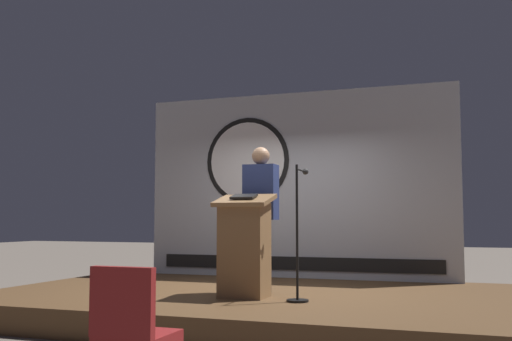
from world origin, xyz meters
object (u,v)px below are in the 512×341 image
at_px(speaker_person, 261,217).
at_px(audience_chair_left, 132,328).
at_px(podium, 244,246).
at_px(microphone_stand, 298,253).

xyz_separation_m(speaker_person, audience_chair_left, (0.34, -3.51, -0.72)).
relative_size(podium, microphone_stand, 0.80).
height_order(podium, speaker_person, speaker_person).
relative_size(speaker_person, audience_chair_left, 1.99).
relative_size(microphone_stand, audience_chair_left, 1.67).
bearing_deg(podium, microphone_stand, -8.40).
distance_m(podium, microphone_stand, 0.68).
bearing_deg(speaker_person, audience_chair_left, -84.54).
height_order(speaker_person, microphone_stand, speaker_person).
distance_m(speaker_person, audience_chair_left, 3.60).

